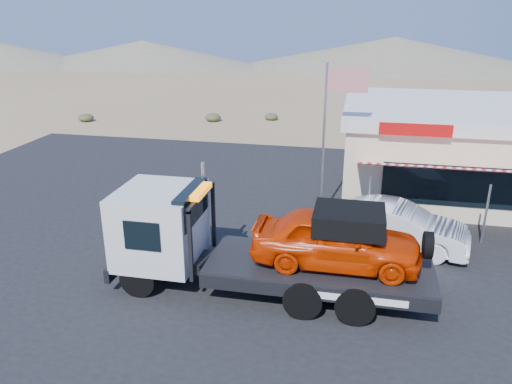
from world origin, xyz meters
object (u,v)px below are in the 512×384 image
at_px(jerky_store, 461,148).
at_px(flagpole, 331,125).
at_px(tow_truck, 261,240).
at_px(white_sedan, 397,226).

xyz_separation_m(jerky_store, flagpole, (-5.57, -4.47, 1.77)).
height_order(tow_truck, white_sedan, tow_truck).
distance_m(white_sedan, flagpole, 4.46).
relative_size(white_sedan, jerky_store, 0.46).
relative_size(tow_truck, white_sedan, 1.90).
distance_m(tow_truck, flagpole, 6.34).
bearing_deg(tow_truck, flagpole, 75.73).
relative_size(white_sedan, flagpole, 0.80).
bearing_deg(flagpole, white_sedan, -39.77).
height_order(white_sedan, jerky_store, jerky_store).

